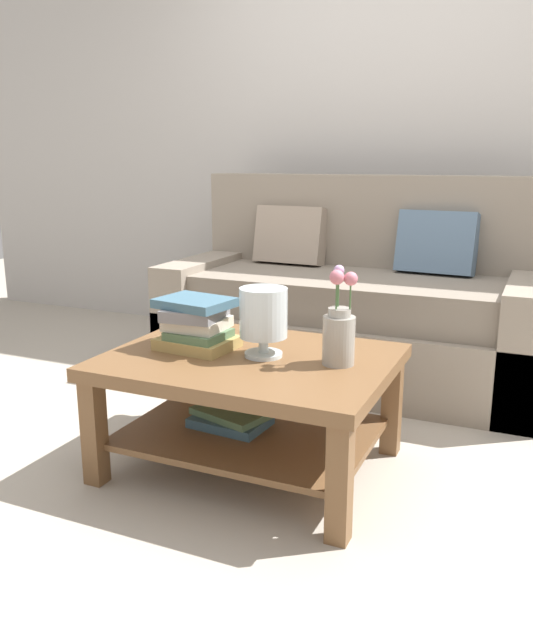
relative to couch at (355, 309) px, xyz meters
name	(u,v)px	position (x,y,z in m)	size (l,w,h in m)	color
ground_plane	(294,439)	(0.02, -0.94, -0.36)	(10.00, 10.00, 0.00)	#ADA393
back_wall	(397,124)	(0.02, 0.71, 0.99)	(6.40, 0.12, 2.70)	#BCB7B2
couch	(355,309)	(0.00, 0.00, 0.00)	(1.93, 0.90, 1.06)	gray
coffee_table	(249,387)	(-0.05, -1.23, -0.04)	(1.03, 0.79, 0.44)	brown
book_stack_main	(197,324)	(-0.27, -1.22, 0.17)	(0.30, 0.25, 0.19)	tan
glass_hurricane_vase	(263,315)	(0.01, -1.22, 0.23)	(0.17, 0.17, 0.25)	silver
flower_pitcher	(339,332)	(0.29, -1.20, 0.20)	(0.12, 0.11, 0.35)	#9E998E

